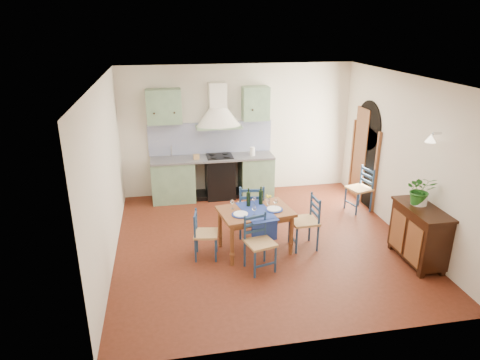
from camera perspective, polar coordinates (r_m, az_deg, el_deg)
name	(u,v)px	position (r m, az deg, el deg)	size (l,w,h in m)	color
floor	(263,242)	(7.55, 3.07, -8.26)	(5.00, 5.00, 0.00)	#431B0E
back_wall	(218,149)	(9.16, -2.96, 4.11)	(5.00, 0.96, 2.80)	beige
right_wall	(396,157)	(8.18, 20.08, 2.95)	(0.26, 5.00, 2.80)	beige
left_wall	(106,176)	(6.87, -17.44, 0.57)	(0.04, 5.00, 2.80)	beige
ceiling	(266,79)	(6.68, 3.54, 13.35)	(5.00, 5.00, 0.01)	silver
dining_table	(256,215)	(7.01, 2.10, -4.68)	(1.27, 0.98, 1.05)	brown
chair_near	(259,243)	(6.60, 2.58, -8.33)	(0.50, 0.50, 0.88)	navy
chair_far	(251,209)	(7.57, 1.49, -3.86)	(0.52, 0.52, 0.99)	navy
chair_left	(204,234)	(6.94, -4.82, -7.21)	(0.43, 0.43, 0.80)	navy
chair_right	(306,221)	(7.27, 8.77, -5.48)	(0.45, 0.45, 0.92)	navy
chair_spare	(360,189)	(8.91, 15.75, -1.13)	(0.51, 0.51, 0.89)	navy
sideboard	(419,233)	(7.32, 22.76, -6.49)	(0.50, 1.05, 0.94)	black
potted_plant	(421,190)	(7.17, 22.95, -1.23)	(0.43, 0.37, 0.48)	#1E5A1A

